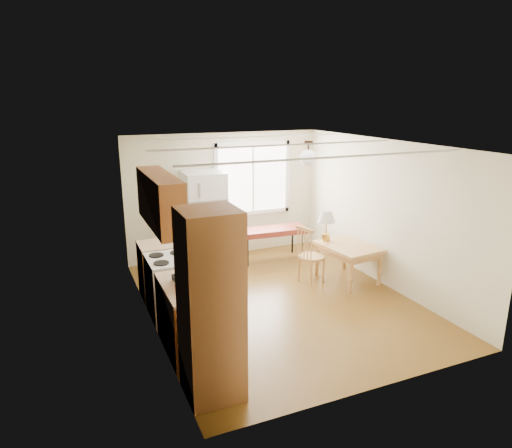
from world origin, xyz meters
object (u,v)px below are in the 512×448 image
bench (271,232)px  chair (308,251)px  refrigerator (204,219)px  dining_table (348,251)px

bench → chair: bearing=-83.2°
chair → refrigerator: bearing=114.0°
refrigerator → bench: size_ratio=1.27×
bench → dining_table: size_ratio=1.25×
refrigerator → dining_table: 2.78m
bench → chair: size_ratio=1.40×
chair → bench: bearing=77.7°
dining_table → chair: 0.73m
dining_table → chair: bearing=159.3°
bench → chair: 1.36m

